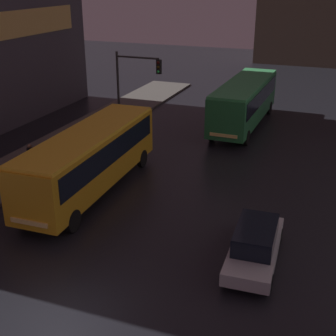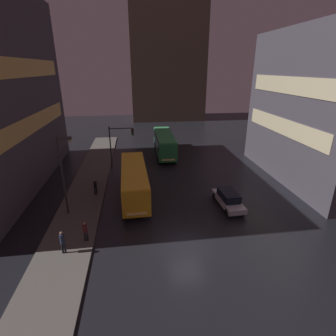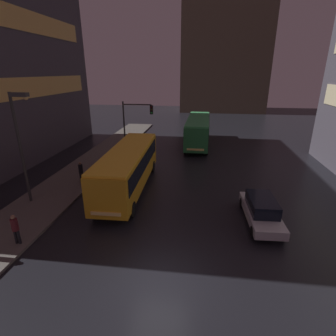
# 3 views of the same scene
# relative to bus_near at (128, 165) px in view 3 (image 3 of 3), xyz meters

# --- Properties ---
(ground_plane) EXTENTS (120.00, 120.00, 0.00)m
(ground_plane) POSITION_rel_bus_near_xyz_m (3.80, -8.93, -1.96)
(ground_plane) COLOR black
(sidewalk_left) EXTENTS (4.00, 48.00, 0.15)m
(sidewalk_left) POSITION_rel_bus_near_xyz_m (-5.20, 1.07, -1.89)
(sidewalk_left) COLOR #56514C
(sidewalk_left) RESTS_ON ground
(building_far_backdrop) EXTENTS (18.07, 12.00, 29.67)m
(building_far_backdrop) POSITION_rel_bus_near_xyz_m (8.98, 45.59, 12.87)
(building_far_backdrop) COLOR brown
(building_far_backdrop) RESTS_ON ground
(bus_near) EXTENTS (2.85, 10.68, 3.18)m
(bus_near) POSITION_rel_bus_near_xyz_m (0.00, 0.00, 0.00)
(bus_near) COLOR orange
(bus_near) RESTS_ON ground
(bus_far) EXTENTS (2.69, 10.71, 3.26)m
(bus_far) POSITION_rel_bus_near_xyz_m (4.68, 13.60, 0.05)
(bus_far) COLOR #236B38
(bus_far) RESTS_ON ground
(car_taxi) EXTENTS (1.96, 4.81, 1.52)m
(car_taxi) POSITION_rel_bus_near_xyz_m (8.96, -3.30, -1.19)
(car_taxi) COLOR #B7B7BC
(car_taxi) RESTS_ON ground
(pedestrian_near) EXTENTS (0.36, 0.36, 1.65)m
(pedestrian_near) POSITION_rel_bus_near_xyz_m (-3.76, -7.43, -0.86)
(pedestrian_near) COLOR black
(pedestrian_near) RESTS_ON sidewalk_left
(pedestrian_mid) EXTENTS (0.46, 0.46, 1.69)m
(pedestrian_mid) POSITION_rel_bus_near_xyz_m (-4.04, 0.52, -0.84)
(pedestrian_mid) COLOR black
(pedestrian_mid) RESTS_ON sidewalk_left
(traffic_light_main) EXTENTS (3.21, 0.35, 5.56)m
(traffic_light_main) POSITION_rel_bus_near_xyz_m (-1.84, 9.05, 1.82)
(traffic_light_main) COLOR #2D2D2D
(traffic_light_main) RESTS_ON ground
(street_lamp_sidewalk) EXTENTS (1.25, 0.36, 7.16)m
(street_lamp_sidewalk) POSITION_rel_bus_near_xyz_m (-5.83, -3.00, 2.97)
(street_lamp_sidewalk) COLOR #2D2D2D
(street_lamp_sidewalk) RESTS_ON sidewalk_left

